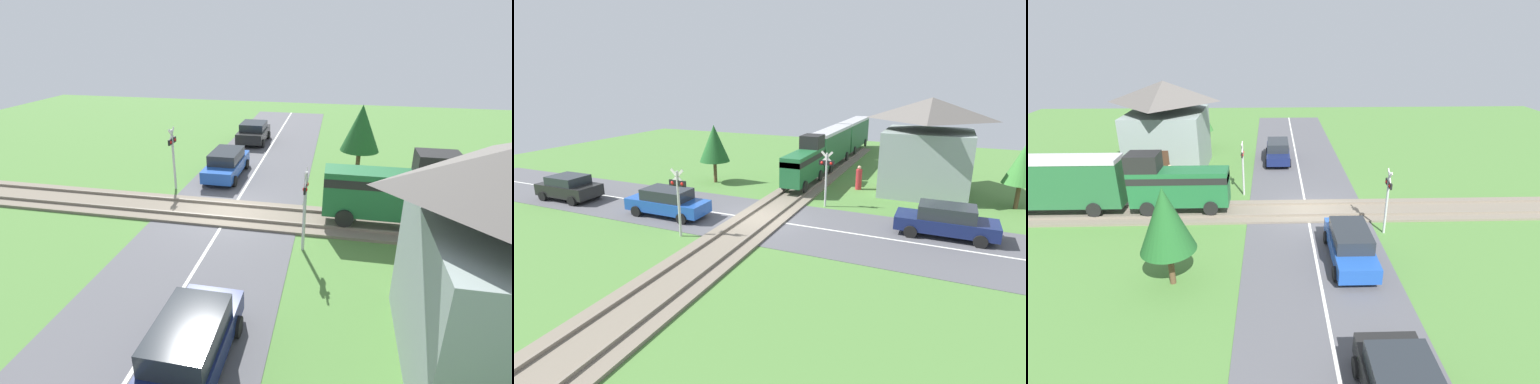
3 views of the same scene
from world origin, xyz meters
The scene contains 11 objects.
ground_plane centered at (0.00, 0.00, 0.00)m, with size 60.00×60.00×0.00m, color #4C7A38.
road_surface centered at (0.00, 0.00, 0.01)m, with size 48.00×6.40×0.02m.
track_bed centered at (0.00, 0.00, 0.07)m, with size 2.80×48.00×0.24m.
car_near_crossing centered at (-4.87, -1.44, 0.80)m, with size 4.55×1.86×1.52m.
car_far_side centered at (8.95, 1.44, 0.81)m, with size 4.52×1.84×1.55m.
crossing_signal_west_approach centered at (-2.48, -3.59, 2.09)m, with size 0.90×0.18×3.28m.
crossing_signal_east_approach centered at (2.48, 3.59, 2.09)m, with size 0.90×0.18×3.28m.
station_building centered at (7.50, 9.04, 2.97)m, with size 5.63×5.37×6.09m.
pedestrian_by_station centered at (3.46, 8.13, 0.74)m, with size 0.40×0.40×1.62m.
tree_by_station centered at (12.61, 7.63, 2.59)m, with size 1.90×1.90×3.75m.
tree_roadside_hedge centered at (-6.34, 5.86, 2.80)m, with size 2.13×2.13×4.10m.
Camera 3 is at (-19.71, 1.86, 9.48)m, focal length 28.00 mm.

